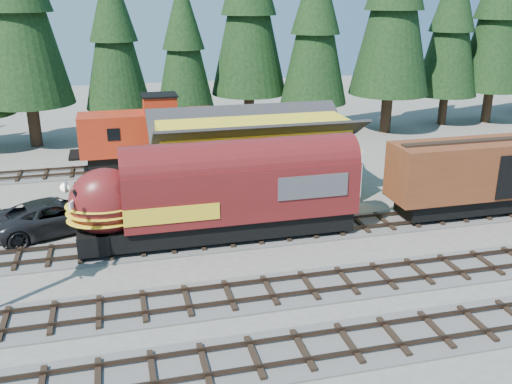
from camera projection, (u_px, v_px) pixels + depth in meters
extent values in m
plane|color=#6B665B|center=(307.00, 266.00, 27.20)|extent=(120.00, 120.00, 0.00)
cube|color=#4C4947|center=(447.00, 216.00, 33.15)|extent=(68.00, 3.20, 0.08)
cube|color=#38281E|center=(455.00, 217.00, 32.43)|extent=(68.00, 0.08, 0.16)
cube|color=#38281E|center=(441.00, 208.00, 33.74)|extent=(68.00, 0.08, 0.16)
cube|color=#38281E|center=(506.00, 251.00, 28.26)|extent=(68.00, 0.08, 0.16)
cube|color=#4C4947|center=(95.00, 172.00, 41.33)|extent=(32.00, 3.20, 0.08)
cube|color=#38281E|center=(95.00, 172.00, 40.60)|extent=(32.00, 0.08, 0.16)
cube|color=#38281E|center=(95.00, 166.00, 41.91)|extent=(32.00, 0.08, 0.16)
cube|color=yellow|center=(254.00, 169.00, 36.23)|extent=(12.00, 6.00, 3.40)
cube|color=yellow|center=(254.00, 132.00, 35.42)|extent=(11.88, 3.30, 1.44)
cube|color=white|center=(159.00, 174.00, 33.75)|extent=(0.06, 2.40, 0.60)
cone|color=black|center=(18.00, 0.00, 44.46)|extent=(7.17, 7.17, 16.34)
cone|color=black|center=(113.00, 33.00, 47.81)|extent=(5.56, 5.56, 12.66)
cone|color=black|center=(183.00, 41.00, 49.06)|extent=(5.07, 5.07, 11.54)
cone|color=black|center=(249.00, 5.00, 50.28)|extent=(6.87, 6.87, 15.65)
cone|color=black|center=(316.00, 25.00, 48.91)|extent=(5.89, 5.89, 13.41)
cone|color=black|center=(452.00, 23.00, 53.05)|extent=(5.83, 5.83, 13.29)
cone|color=black|center=(500.00, 10.00, 53.56)|extent=(6.55, 6.55, 14.93)
cube|color=black|center=(227.00, 225.00, 29.87)|extent=(13.25, 2.37, 1.02)
cube|color=maroon|center=(241.00, 189.00, 29.41)|extent=(12.08, 2.79, 2.79)
ellipsoid|color=maroon|center=(106.00, 202.00, 27.87)|extent=(3.53, 2.73, 3.44)
cube|color=#38383A|center=(304.00, 178.00, 30.09)|extent=(3.72, 2.85, 1.21)
sphere|color=white|center=(64.00, 187.00, 27.13)|extent=(0.41, 0.41, 0.41)
cube|color=black|center=(493.00, 200.00, 33.59)|extent=(11.71, 2.23, 0.93)
cube|color=brown|center=(498.00, 167.00, 32.90)|extent=(13.01, 2.79, 3.16)
cube|color=black|center=(149.00, 158.00, 41.98)|extent=(8.69, 2.24, 0.97)
cube|color=#A92811|center=(148.00, 132.00, 41.33)|extent=(9.66, 2.80, 2.90)
cube|color=#A92811|center=(160.00, 104.00, 40.88)|extent=(2.32, 2.12, 1.16)
imported|color=black|center=(55.00, 215.00, 30.90)|extent=(7.21, 5.11, 1.83)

